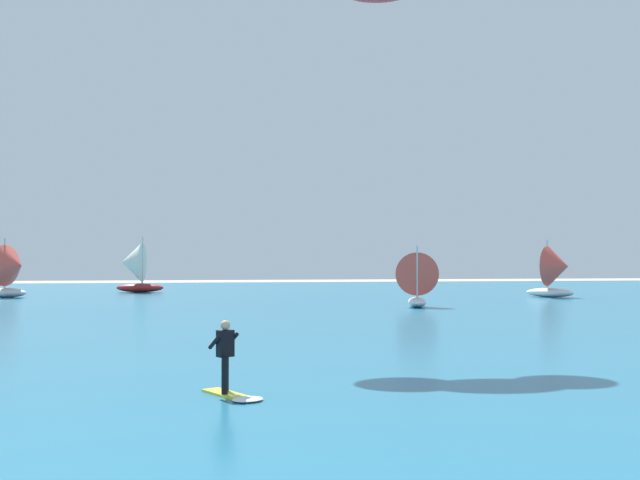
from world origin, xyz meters
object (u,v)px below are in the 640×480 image
at_px(sailboat_leading, 12,270).
at_px(sailboat_anchored_offshore, 133,267).
at_px(sailboat_heeled_over, 556,271).
at_px(kitesurfer, 230,369).
at_px(sailboat_far_right, 417,279).

bearing_deg(sailboat_leading, sailboat_anchored_offshore, 41.58).
relative_size(sailboat_heeled_over, sailboat_leading, 0.98).
bearing_deg(sailboat_heeled_over, sailboat_anchored_offshore, 158.14).
bearing_deg(kitesurfer, sailboat_anchored_offshore, 98.28).
distance_m(kitesurfer, sailboat_heeled_over, 45.87).
bearing_deg(kitesurfer, sailboat_leading, 109.93).
height_order(kitesurfer, sailboat_far_right, sailboat_far_right).
bearing_deg(sailboat_heeled_over, sailboat_leading, 171.93).
bearing_deg(sailboat_leading, sailboat_heeled_over, -8.07).
distance_m(sailboat_anchored_offshore, sailboat_leading, 11.24).
height_order(kitesurfer, sailboat_leading, sailboat_leading).
bearing_deg(sailboat_heeled_over, sailboat_far_right, -147.22).
xyz_separation_m(sailboat_anchored_offshore, sailboat_heeled_over, (33.36, -13.38, -0.21)).
bearing_deg(kitesurfer, sailboat_far_right, 67.00).
xyz_separation_m(kitesurfer, sailboat_leading, (-15.86, 43.75, 1.50)).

